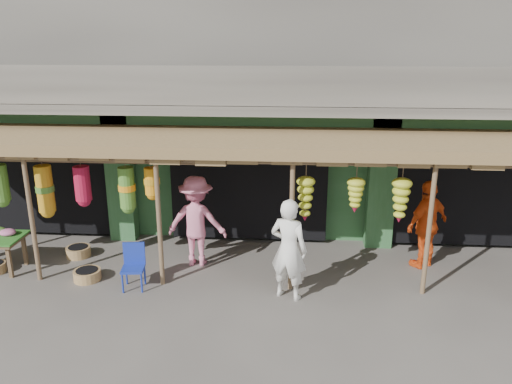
# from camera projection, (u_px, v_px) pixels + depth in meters

# --- Properties ---
(ground) EXTENTS (80.00, 80.00, 0.00)m
(ground) POSITION_uv_depth(u_px,v_px,m) (240.00, 282.00, 9.89)
(ground) COLOR #514C47
(ground) RESTS_ON ground
(building) EXTENTS (16.40, 6.80, 7.00)m
(building) POSITION_uv_depth(u_px,v_px,m) (257.00, 86.00, 13.53)
(building) COLOR gray
(building) RESTS_ON ground
(awning) EXTENTS (14.00, 2.70, 2.79)m
(awning) POSITION_uv_depth(u_px,v_px,m) (234.00, 146.00, 9.91)
(awning) COLOR brown
(awning) RESTS_ON ground
(blue_chair) EXTENTS (0.46, 0.47, 0.87)m
(blue_chair) POSITION_uv_depth(u_px,v_px,m) (134.00, 263.00, 9.57)
(blue_chair) COLOR #182EA1
(blue_chair) RESTS_ON ground
(basket_left) EXTENTS (0.60, 0.60, 0.22)m
(basket_left) POSITION_uv_depth(u_px,v_px,m) (78.00, 252.00, 11.02)
(basket_left) COLOR olive
(basket_left) RESTS_ON ground
(basket_mid) EXTENTS (0.70, 0.70, 0.21)m
(basket_mid) POSITION_uv_depth(u_px,v_px,m) (87.00, 275.00, 9.94)
(basket_mid) COLOR olive
(basket_mid) RESTS_ON ground
(person_front) EXTENTS (0.82, 0.69, 1.92)m
(person_front) POSITION_uv_depth(u_px,v_px,m) (289.00, 249.00, 9.04)
(person_front) COLOR white
(person_front) RESTS_ON ground
(person_vendor) EXTENTS (1.16, 1.02, 1.88)m
(person_vendor) POSITION_uv_depth(u_px,v_px,m) (427.00, 224.00, 10.30)
(person_vendor) COLOR #EB5116
(person_vendor) RESTS_ON ground
(person_shopper) EXTENTS (1.29, 0.80, 1.93)m
(person_shopper) POSITION_uv_depth(u_px,v_px,m) (197.00, 221.00, 10.42)
(person_shopper) COLOR pink
(person_shopper) RESTS_ON ground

